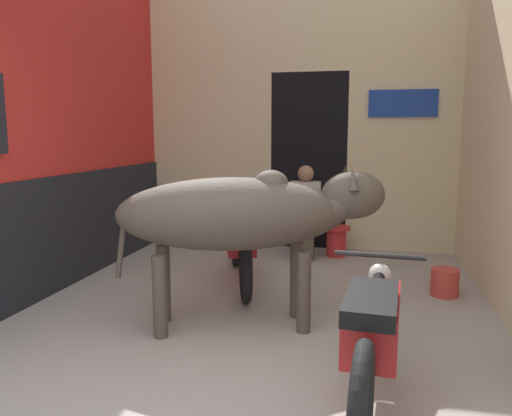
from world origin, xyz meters
name	(u,v)px	position (x,y,z in m)	size (l,w,h in m)	color
wall_left_shopfront	(55,91)	(-2.13, 2.13, 1.96)	(0.25, 4.28, 4.05)	red
wall_back_with_doorway	(304,120)	(0.06, 4.53, 1.71)	(4.09, 0.93, 4.05)	beige
cow	(245,215)	(-0.02, 1.38, 0.91)	(2.16, 1.12, 1.31)	#4C4238
motorcycle_near	(372,332)	(0.96, 0.39, 0.44)	(0.58, 2.01, 0.77)	black
motorcycle_far	(240,242)	(-0.35, 2.53, 0.43)	(0.79, 1.85, 0.75)	black
shopkeeper_seated	(305,210)	(0.18, 3.71, 0.60)	(0.37, 0.33, 1.15)	brown
plastic_stool	(336,240)	(0.56, 3.86, 0.21)	(0.35, 0.35, 0.38)	red
bucket	(445,282)	(1.67, 2.53, 0.13)	(0.26, 0.26, 0.26)	#C63D33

